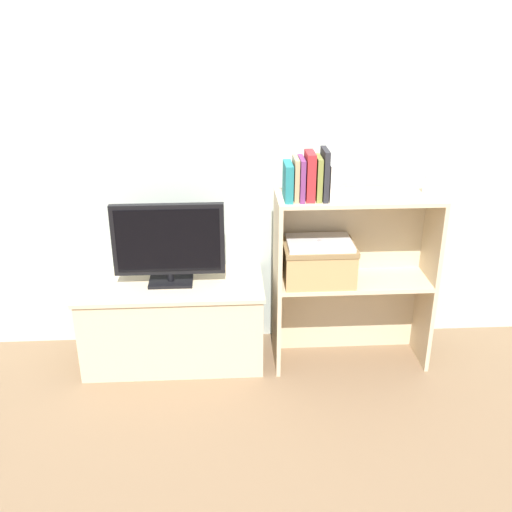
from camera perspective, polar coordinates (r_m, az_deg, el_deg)
name	(u,v)px	position (r m, az deg, el deg)	size (l,w,h in m)	color
ground_plane	(258,377)	(3.11, 0.16, -11.47)	(16.00, 16.00, 0.00)	brown
wall_back	(252,123)	(3.04, -0.34, 12.51)	(10.00, 0.05, 2.40)	#B2BCB2
tv_stand	(174,321)	(3.17, -7.86, -6.17)	(0.93, 0.43, 0.45)	#CCB793
tv	(168,242)	(2.97, -8.34, 1.30)	(0.55, 0.14, 0.42)	black
bookshelf_lower_tier	(349,305)	(3.18, 8.81, -4.62)	(0.79, 0.28, 0.48)	#CCB793
bookshelf_upper_tier	(354,223)	(2.99, 9.35, 3.08)	(0.79, 0.28, 0.44)	#CCB793
book_teal	(288,181)	(2.77, 3.06, 7.10)	(0.04, 0.15, 0.17)	#1E7075
book_tan	(296,179)	(2.77, 3.80, 7.35)	(0.02, 0.13, 0.20)	tan
book_plum	(301,179)	(2.77, 4.33, 7.35)	(0.02, 0.14, 0.20)	#6B2D66
book_crimson	(310,176)	(2.77, 5.13, 7.60)	(0.04, 0.13, 0.22)	#B22328
book_olive	(318,178)	(2.78, 5.94, 7.39)	(0.02, 0.13, 0.20)	olive
book_charcoal	(325,174)	(2.78, 6.55, 7.73)	(0.02, 0.14, 0.23)	#232328
book_ivory	(331,181)	(2.80, 7.20, 7.10)	(0.03, 0.14, 0.17)	silver
baby_monitor	(429,184)	(2.97, 16.18, 6.56)	(0.05, 0.03, 0.12)	white
storage_basket_left	(319,261)	(2.96, 5.98, -0.49)	(0.35, 0.25, 0.20)	tan
laptop	(319,243)	(2.92, 6.06, 1.26)	(0.32, 0.23, 0.02)	#BCBCC1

